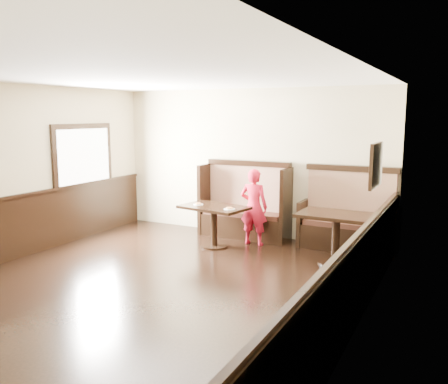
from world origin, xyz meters
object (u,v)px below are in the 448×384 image
Objects in this scene: booth_main at (245,209)px; child at (254,207)px; booth_neighbor at (348,222)px; table_neighbor at (336,226)px; table_main at (214,216)px.

booth_main is 1.28× the size of child.
child is at bearing -50.91° from booth_main.
booth_neighbor is at bearing -0.05° from booth_main.
booth_neighbor is at bearing -167.83° from child.
booth_main reaches higher than table_neighbor.
booth_main is at bearing -55.00° from child.
child is (-1.59, 0.45, 0.09)m from table_neighbor.
booth_main is 1.95m from booth_neighbor.
child is at bearing 166.27° from table_neighbor.
booth_neighbor is 1.20× the size of child.
booth_neighbor is (1.95, -0.00, -0.05)m from booth_main.
table_neighbor is at bearing 159.99° from child.
child is (0.56, 0.46, 0.13)m from table_main.
booth_main reaches higher than table_main.
table_neighbor is at bearing -24.97° from booth_main.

